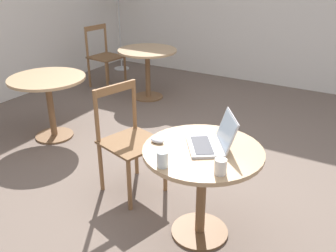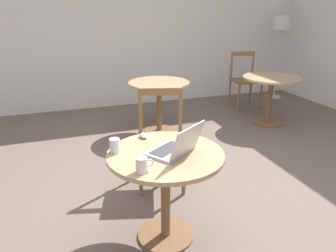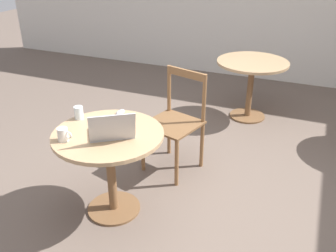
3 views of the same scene
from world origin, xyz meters
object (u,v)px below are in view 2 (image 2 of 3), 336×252
Objects in this scene: laptop at (175,147)px; mouse at (144,136)px; cafe_table_mid at (271,87)px; chair_near_back at (161,139)px; mug at (142,165)px; chair_mid_back at (245,80)px; floor_lamp at (281,29)px; drinking_glass at (115,146)px; cafe_table_near at (166,171)px; cafe_table_far at (159,92)px.

laptop reaches higher than mouse.
cafe_table_mid is 1.92× the size of laptop.
chair_near_back is 1.14m from mug.
chair_mid_back reaches higher than mug.
floor_lamp is (3.06, 2.38, 0.80)m from chair_near_back.
floor_lamp is (1.01, 1.24, 0.72)m from cafe_table_mid.
laptop reaches higher than drinking_glass.
mouse is 0.33m from drinking_glass.
cafe_table_near is 0.89× the size of chair_mid_back.
floor_lamp reaches higher than cafe_table_near.
cafe_table_mid is 7.26× the size of mug.
chair_near_back is at bearing -106.87° from cafe_table_far.
cafe_table_near is 2.25m from cafe_table_far.
floor_lamp reaches higher than mouse.
cafe_table_near is at bearing 44.33° from mug.
cafe_table_mid is at bearing 40.78° from mug.
mug is at bearing -105.96° from mouse.
chair_near_back reaches higher than mouse.
mouse is at bearing 102.45° from cafe_table_near.
drinking_glass reaches higher than mouse.
cafe_table_mid is 0.88m from chair_mid_back.
laptop reaches higher than chair_mid_back.
chair_near_back is 0.61m from mouse.
chair_near_back is 8.20× the size of mug.
chair_mid_back is 4.00m from mug.
chair_near_back is 0.62× the size of floor_lamp.
chair_mid_back is at bearing 49.26° from mug.
laptop is at bearing -104.84° from cafe_table_far.
mouse is 0.56m from mug.
chair_near_back reaches higher than cafe_table_mid.
laptop reaches higher than cafe_table_far.
chair_mid_back is at bearing 43.06° from chair_near_back.
laptop is (0.06, -0.04, 0.19)m from cafe_table_near.
chair_mid_back is at bearing 82.79° from cafe_table_mid.
cafe_table_mid is 1.65m from cafe_table_far.
cafe_table_near is at bearing -77.55° from mouse.
laptop is at bearing 32.93° from mug.
cafe_table_far is at bearing -158.98° from floor_lamp.
cafe_table_far is 1.92× the size of laptop.
cafe_table_far is 2.26m from drinking_glass.
chair_mid_back is at bearing 20.47° from cafe_table_far.
cafe_table_near and cafe_table_mid have the same top height.
chair_near_back is 3.96m from floor_lamp.
drinking_glass is at bearing -142.53° from mouse.
chair_mid_back is 1.26m from floor_lamp.
cafe_table_near is 1.00× the size of cafe_table_mid.
floor_lamp reaches higher than cafe_table_far.
mouse is at bearing -122.08° from chair_near_back.
cafe_table_near is 0.83m from chair_near_back.
cafe_table_far is 1.98m from mouse.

